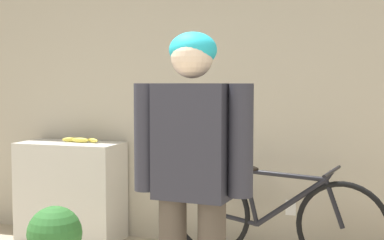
{
  "coord_description": "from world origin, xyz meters",
  "views": [
    {
      "loc": [
        1.07,
        -1.49,
        1.33
      ],
      "look_at": [
        0.28,
        0.97,
        1.15
      ],
      "focal_mm": 50.0,
      "sensor_mm": 36.0,
      "label": 1
    }
  ],
  "objects": [
    {
      "name": "banana",
      "position": [
        -1.18,
        2.45,
        0.84
      ],
      "size": [
        0.35,
        0.1,
        0.04
      ],
      "color": "#EAD64C",
      "rests_on": "side_shelf"
    },
    {
      "name": "wall_back",
      "position": [
        0.0,
        2.69,
        1.3
      ],
      "size": [
        8.0,
        0.07,
        2.6
      ],
      "color": "#B7AD99",
      "rests_on": "ground_plane"
    },
    {
      "name": "person",
      "position": [
        0.28,
        0.97,
        0.92
      ],
      "size": [
        0.6,
        0.23,
        1.57
      ],
      "rotation": [
        0.0,
        0.0,
        -0.08
      ],
      "color": "#4C4238",
      "rests_on": "ground_plane"
    },
    {
      "name": "side_shelf",
      "position": [
        -1.26,
        2.43,
        0.41
      ],
      "size": [
        0.86,
        0.41,
        0.82
      ],
      "color": "beige",
      "rests_on": "ground_plane"
    },
    {
      "name": "bicycle",
      "position": [
        0.46,
        2.33,
        0.35
      ],
      "size": [
        1.64,
        0.46,
        0.73
      ],
      "rotation": [
        0.0,
        0.0,
        -0.17
      ],
      "color": "black",
      "rests_on": "ground_plane"
    }
  ]
}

